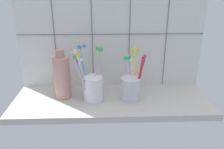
# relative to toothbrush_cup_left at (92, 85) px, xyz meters

# --- Properties ---
(counter_slab) EXTENTS (0.64, 0.22, 0.02)m
(counter_slab) POSITION_rel_toothbrush_cup_left_xyz_m (0.07, -0.00, -0.06)
(counter_slab) COLOR #BCB7AD
(counter_slab) RESTS_ON ground
(tile_wall_back) EXTENTS (0.64, 0.02, 0.45)m
(tile_wall_back) POSITION_rel_toothbrush_cup_left_xyz_m (0.07, 0.12, 0.15)
(tile_wall_back) COLOR silver
(tile_wall_back) RESTS_ON ground
(toothbrush_cup_left) EXTENTS (0.09, 0.10, 0.18)m
(toothbrush_cup_left) POSITION_rel_toothbrush_cup_left_xyz_m (0.00, 0.00, 0.00)
(toothbrush_cup_left) COLOR white
(toothbrush_cup_left) RESTS_ON counter_slab
(toothbrush_cup_right) EXTENTS (0.08, 0.09, 0.17)m
(toothbrush_cup_right) POSITION_rel_toothbrush_cup_left_xyz_m (0.13, 0.00, -0.00)
(toothbrush_cup_right) COLOR silver
(toothbrush_cup_right) RESTS_ON counter_slab
(ceramic_vase) EXTENTS (0.05, 0.05, 0.16)m
(ceramic_vase) POSITION_rel_toothbrush_cup_left_xyz_m (-0.10, 0.02, 0.02)
(ceramic_vase) COLOR tan
(ceramic_vase) RESTS_ON counter_slab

